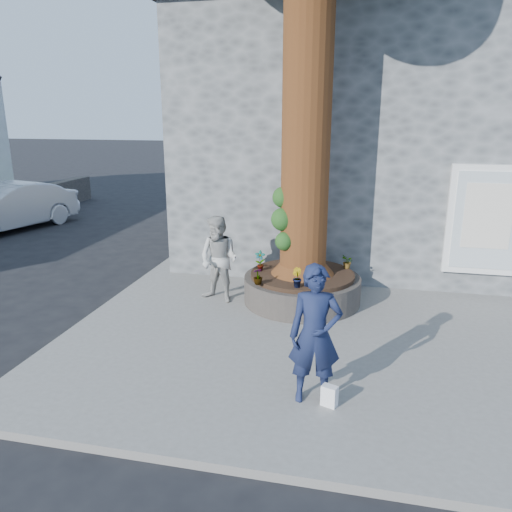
% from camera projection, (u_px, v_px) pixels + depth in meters
% --- Properties ---
extents(ground, '(120.00, 120.00, 0.00)m').
position_uv_depth(ground, '(238.00, 347.00, 8.33)').
color(ground, black).
rests_on(ground, ground).
extents(pavement, '(9.00, 8.00, 0.12)m').
position_uv_depth(pavement, '(333.00, 327.00, 8.93)').
color(pavement, slate).
rests_on(pavement, ground).
extents(yellow_line, '(0.10, 30.00, 0.01)m').
position_uv_depth(yellow_line, '(102.00, 309.00, 9.90)').
color(yellow_line, yellow).
rests_on(yellow_line, ground).
extents(stone_shop, '(10.30, 8.30, 6.30)m').
position_uv_depth(stone_shop, '(391.00, 135.00, 13.68)').
color(stone_shop, '#4E5153').
rests_on(stone_shop, ground).
extents(planter, '(2.30, 2.30, 0.60)m').
position_uv_depth(planter, '(302.00, 287.00, 9.92)').
color(planter, black).
rests_on(planter, pavement).
extents(man, '(0.73, 0.54, 1.85)m').
position_uv_depth(man, '(315.00, 335.00, 6.34)').
color(man, '#161E3E').
rests_on(man, pavement).
extents(woman, '(0.99, 0.87, 1.72)m').
position_uv_depth(woman, '(219.00, 259.00, 9.82)').
color(woman, '#ADABA6').
rests_on(woman, pavement).
extents(shopping_bag, '(0.23, 0.18, 0.28)m').
position_uv_depth(shopping_bag, '(329.00, 396.00, 6.40)').
color(shopping_bag, white).
rests_on(shopping_bag, pavement).
extents(car_silver, '(2.79, 4.93, 1.54)m').
position_uv_depth(car_silver, '(7.00, 207.00, 16.37)').
color(car_silver, silver).
rests_on(car_silver, ground).
extents(plant_a, '(0.23, 0.18, 0.40)m').
position_uv_depth(plant_a, '(260.00, 261.00, 9.93)').
color(plant_a, gray).
rests_on(plant_a, planter).
extents(plant_b, '(0.27, 0.27, 0.36)m').
position_uv_depth(plant_b, '(297.00, 278.00, 8.99)').
color(plant_b, gray).
rests_on(plant_b, planter).
extents(plant_c, '(0.23, 0.23, 0.30)m').
position_uv_depth(plant_c, '(258.00, 276.00, 9.15)').
color(plant_c, gray).
rests_on(plant_c, planter).
extents(plant_d, '(0.31, 0.32, 0.28)m').
position_uv_depth(plant_d, '(348.00, 262.00, 10.08)').
color(plant_d, gray).
rests_on(plant_d, planter).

